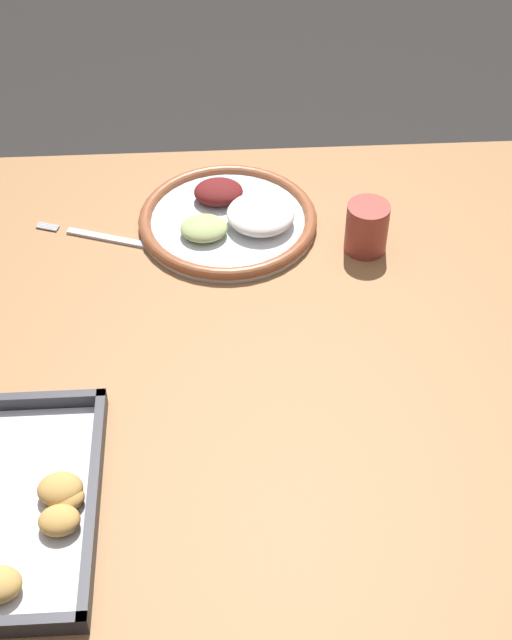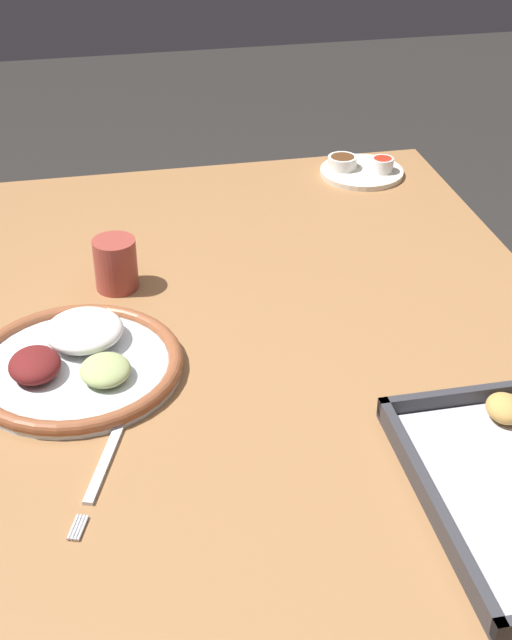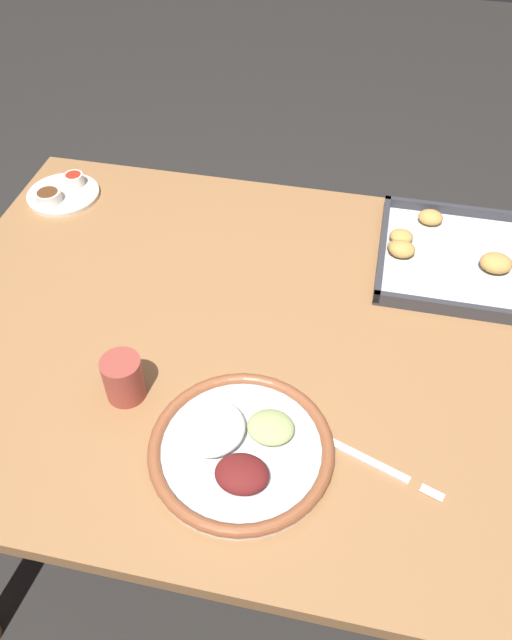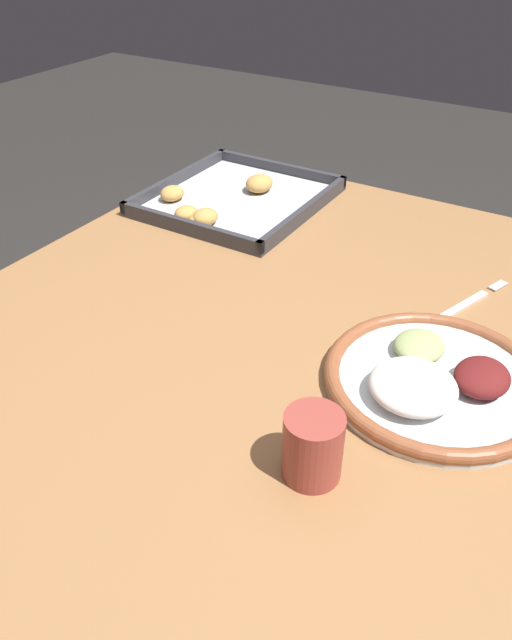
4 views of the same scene
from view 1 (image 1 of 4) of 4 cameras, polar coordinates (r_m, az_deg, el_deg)
The scene contains 5 objects.
ground_plane at distance 1.86m, azimuth 0.42°, elevation -17.61°, with size 8.00×8.00×0.00m, color #282623.
dining_table at distance 1.32m, azimuth 0.56°, elevation -4.23°, with size 1.20×0.92×0.76m.
dinner_plate at distance 1.41m, azimuth -1.63°, elevation 6.53°, with size 0.28×0.28×0.05m.
fork at distance 1.41m, azimuth -9.72°, elevation 5.24°, with size 0.20×0.08×0.00m.
drinking_cup at distance 1.36m, azimuth 7.11°, elevation 5.89°, with size 0.06×0.06×0.08m.
Camera 1 is at (0.06, 0.87, 1.65)m, focal length 50.00 mm.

